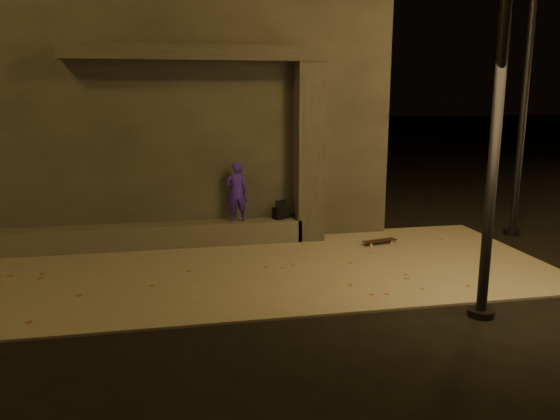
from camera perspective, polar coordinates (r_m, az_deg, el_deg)
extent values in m
plane|color=black|center=(7.74, -2.54, -11.05)|extent=(120.00, 120.00, 0.00)
cube|color=slate|center=(9.59, -4.38, -6.28)|extent=(11.00, 4.40, 0.04)
cube|color=#343330|center=(13.54, -11.20, 10.06)|extent=(9.00, 5.00, 5.20)
cube|color=#4E4B46|center=(11.15, -13.19, -2.62)|extent=(6.00, 0.55, 0.45)
cube|color=#343330|center=(11.20, 3.07, 5.96)|extent=(0.55, 0.55, 3.60)
cube|color=#343330|center=(10.87, -8.64, 15.90)|extent=(5.00, 0.70, 0.28)
imported|color=#3B1DBC|center=(11.03, -4.57, 1.93)|extent=(0.45, 0.31, 1.21)
cube|color=black|center=(11.27, 0.04, -0.32)|extent=(0.34, 0.29, 0.24)
cube|color=black|center=(11.23, 0.04, 0.70)|extent=(0.25, 0.13, 0.17)
cube|color=black|center=(11.24, 10.36, -3.16)|extent=(0.76, 0.35, 0.02)
cylinder|color=tan|center=(11.45, 11.16, -3.16)|extent=(0.06, 0.04, 0.05)
cylinder|color=tan|center=(11.34, 11.57, -3.33)|extent=(0.06, 0.04, 0.05)
cylinder|color=tan|center=(11.18, 9.10, -3.46)|extent=(0.06, 0.04, 0.05)
cylinder|color=tan|center=(11.07, 9.51, -3.64)|extent=(0.06, 0.04, 0.05)
cube|color=#99999E|center=(11.39, 11.37, -3.10)|extent=(0.08, 0.16, 0.02)
cube|color=#99999E|center=(11.11, 9.31, -3.40)|extent=(0.08, 0.16, 0.02)
cylinder|color=black|center=(7.65, 22.02, 12.46)|extent=(0.14, 0.14, 6.41)
cylinder|color=black|center=(8.22, 20.25, -10.04)|extent=(0.36, 0.36, 0.10)
cylinder|color=black|center=(12.68, 24.49, 13.97)|extent=(0.14, 0.14, 7.36)
cylinder|color=black|center=(13.01, 23.09, -2.14)|extent=(0.36, 0.36, 0.10)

